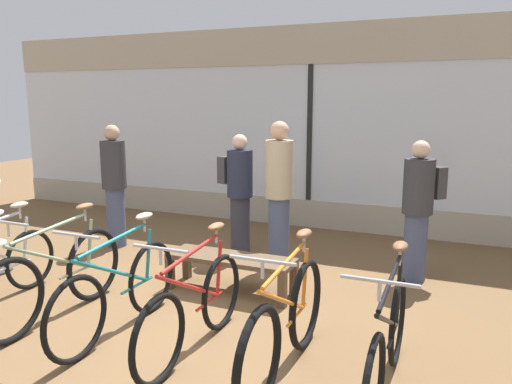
# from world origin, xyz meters

# --- Properties ---
(ground_plane) EXTENTS (24.00, 24.00, 0.00)m
(ground_plane) POSITION_xyz_m (0.00, 0.00, 0.00)
(ground_plane) COLOR brown
(shop_back_wall) EXTENTS (12.00, 0.08, 3.20)m
(shop_back_wall) POSITION_xyz_m (0.00, 4.13, 1.64)
(shop_back_wall) COLOR #B2A893
(shop_back_wall) RESTS_ON ground_plane
(bicycle_left) EXTENTS (0.46, 1.80, 1.06)m
(bicycle_left) POSITION_xyz_m (-1.15, -0.16, 0.41)
(bicycle_left) COLOR black
(bicycle_left) RESTS_ON ground_plane
(bicycle_center_left) EXTENTS (0.46, 1.73, 1.04)m
(bicycle_center_left) POSITION_xyz_m (-0.41, -0.18, 0.39)
(bicycle_center_left) COLOR black
(bicycle_center_left) RESTS_ON ground_plane
(bicycle_center_right) EXTENTS (0.46, 1.68, 1.03)m
(bicycle_center_right) POSITION_xyz_m (0.38, -0.21, 0.38)
(bicycle_center_right) COLOR black
(bicycle_center_right) RESTS_ON ground_plane
(bicycle_right) EXTENTS (0.46, 1.76, 1.06)m
(bicycle_right) POSITION_xyz_m (1.19, -0.26, 0.41)
(bicycle_right) COLOR black
(bicycle_right) RESTS_ON ground_plane
(bicycle_far_right) EXTENTS (0.46, 1.76, 1.03)m
(bicycle_far_right) POSITION_xyz_m (1.93, -0.24, 0.39)
(bicycle_far_right) COLOR black
(bicycle_far_right) RESTS_ON ground_plane
(display_bench) EXTENTS (1.40, 0.44, 0.40)m
(display_bench) POSITION_xyz_m (0.07, 1.09, 0.33)
(display_bench) COLOR brown
(display_bench) RESTS_ON ground_plane
(customer_near_rack) EXTENTS (0.36, 0.36, 1.72)m
(customer_near_rack) POSITION_xyz_m (-2.18, 2.00, 0.90)
(customer_near_rack) COLOR #424C6B
(customer_near_rack) RESTS_ON ground_plane
(customer_by_window) EXTENTS (0.55, 0.43, 1.61)m
(customer_by_window) POSITION_xyz_m (-0.42, 2.36, 0.87)
(customer_by_window) COLOR #2D2D38
(customer_by_window) RESTS_ON ground_plane
(customer_mid_floor) EXTENTS (0.53, 0.55, 1.61)m
(customer_mid_floor) POSITION_xyz_m (1.87, 2.26, 0.87)
(customer_mid_floor) COLOR #424C6B
(customer_mid_floor) RESTS_ON ground_plane
(customer_near_bench) EXTENTS (0.46, 0.46, 1.81)m
(customer_near_bench) POSITION_xyz_m (0.26, 2.05, 0.96)
(customer_near_bench) COLOR #424C6B
(customer_near_bench) RESTS_ON ground_plane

